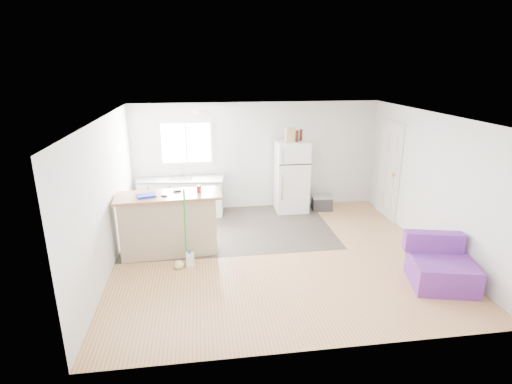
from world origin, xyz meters
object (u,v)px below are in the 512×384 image
(purple_seat, at_px, (440,267))
(kitchen_cabinets, at_px, (182,196))
(mop, at_px, (181,255))
(red_cup, at_px, (199,189))
(refrigerator, at_px, (291,176))
(peninsula, at_px, (169,224))
(blue_tray, at_px, (146,196))
(cardboard_box, at_px, (290,135))
(bottle_right, at_px, (301,135))
(bottle_left, at_px, (297,136))
(cooler, at_px, (322,202))
(cleaner_jug, at_px, (190,259))

(purple_seat, bearing_deg, kitchen_cabinets, 152.52)
(mop, xyz_separation_m, red_cup, (0.34, 0.62, 0.91))
(mop, bearing_deg, refrigerator, 38.56)
(peninsula, distance_m, blue_tray, 0.65)
(blue_tray, height_order, cardboard_box, cardboard_box)
(mop, bearing_deg, purple_seat, -21.77)
(blue_tray, bearing_deg, mop, -43.37)
(peninsula, bearing_deg, bottle_right, 29.92)
(kitchen_cabinets, distance_m, cardboard_box, 2.71)
(red_cup, height_order, bottle_left, bottle_left)
(cooler, relative_size, mop, 0.35)
(cooler, relative_size, blue_tray, 1.59)
(purple_seat, distance_m, cardboard_box, 4.01)
(purple_seat, bearing_deg, red_cup, 169.00)
(kitchen_cabinets, height_order, blue_tray, blue_tray)
(cleaner_jug, height_order, red_cup, red_cup)
(bottle_left, distance_m, bottle_right, 0.18)
(peninsula, height_order, blue_tray, blue_tray)
(cardboard_box, distance_m, bottle_right, 0.29)
(purple_seat, relative_size, bottle_right, 4.21)
(cleaner_jug, xyz_separation_m, bottle_left, (2.30, 2.27, 1.59))
(cooler, height_order, cardboard_box, cardboard_box)
(kitchen_cabinets, relative_size, purple_seat, 1.79)
(peninsula, bearing_deg, bottle_left, 29.13)
(peninsula, bearing_deg, red_cup, 0.13)
(red_cup, xyz_separation_m, blue_tray, (-0.87, -0.12, -0.04))
(kitchen_cabinets, relative_size, bottle_right, 7.53)
(bottle_left, bearing_deg, bottle_right, 47.59)
(kitchen_cabinets, xyz_separation_m, bottle_left, (2.51, -0.17, 1.30))
(purple_seat, distance_m, bottle_left, 3.92)
(peninsula, distance_m, bottle_left, 3.37)
(peninsula, height_order, cleaner_jug, peninsula)
(blue_tray, xyz_separation_m, bottle_right, (3.11, 1.93, 0.61))
(cooler, height_order, purple_seat, purple_seat)
(peninsula, distance_m, refrigerator, 3.17)
(refrigerator, distance_m, red_cup, 2.73)
(peninsula, height_order, mop, mop)
(blue_tray, xyz_separation_m, cardboard_box, (2.84, 1.82, 0.64))
(cardboard_box, relative_size, bottle_right, 1.20)
(peninsula, bearing_deg, cardboard_box, 31.05)
(peninsula, xyz_separation_m, cooler, (3.29, 1.72, -0.37))
(mop, relative_size, bottle_left, 5.51)
(cleaner_jug, height_order, cardboard_box, cardboard_box)
(cooler, relative_size, cleaner_jug, 1.71)
(cleaner_jug, distance_m, red_cup, 1.20)
(refrigerator, bearing_deg, cardboard_box, -131.14)
(refrigerator, bearing_deg, cooler, -7.86)
(red_cup, bearing_deg, peninsula, -176.23)
(purple_seat, distance_m, mop, 4.04)
(kitchen_cabinets, bearing_deg, cardboard_box, 2.47)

